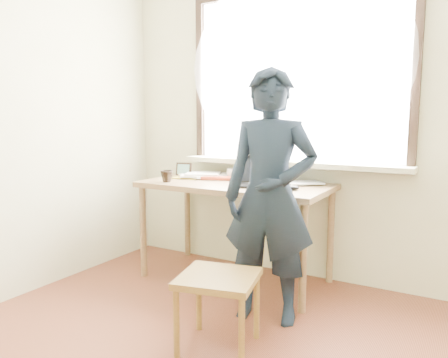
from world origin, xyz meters
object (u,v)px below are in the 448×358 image
Objects in this scene: laptop at (257,179)px; work_chair at (218,287)px; mug_dark at (167,176)px; desk at (235,193)px; mug_white at (233,174)px; person at (270,197)px.

laptop reaches higher than work_chair.
laptop is at bearing 16.27° from mug_dark.
laptop is 0.72m from mug_dark.
desk is at bearing 113.55° from work_chair.
laptop reaches higher than mug_white.
mug_dark is (-0.37, -0.41, 0.00)m from mug_white.
laptop is 0.55m from person.
work_chair is at bearing -66.45° from desk.
work_chair is (0.43, -0.98, -0.34)m from desk.
laptop is at bearing -33.38° from mug_white.
mug_dark is at bearing -131.93° from mug_white.
mug_dark is (-0.69, -0.20, -0.01)m from laptop.
desk is 0.72m from person.
desk is 0.56m from mug_dark.
work_chair is (0.91, -0.74, -0.47)m from mug_dark.
mug_dark is 0.06× the size of person.
person reaches higher than mug_white.
person is at bearing -46.67° from mug_white.
mug_white reaches higher than desk.
laptop is 0.78× the size of work_chair.
mug_white is at bearing 123.06° from desk.
desk is at bearing 26.03° from mug_dark.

